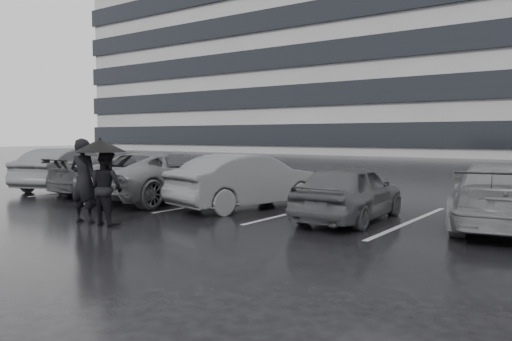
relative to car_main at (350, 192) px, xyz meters
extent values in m
plane|color=black|center=(-2.23, -1.86, -0.64)|extent=(160.00, 160.00, 0.00)
cube|color=gray|center=(-24.23, 46.14, 13.36)|extent=(60.00, 25.00, 28.00)
cube|color=black|center=(-24.23, 46.14, 1.36)|extent=(60.60, 25.60, 2.20)
cube|color=black|center=(-24.23, 46.14, 5.36)|extent=(60.60, 25.60, 2.20)
cube|color=black|center=(-24.23, 46.14, 9.36)|extent=(60.60, 25.60, 2.20)
cube|color=black|center=(-24.23, 46.14, 13.36)|extent=(60.60, 25.60, 2.20)
cube|color=black|center=(-24.23, 46.14, 17.36)|extent=(60.60, 25.60, 2.20)
imported|color=black|center=(0.00, 0.00, 0.00)|extent=(1.76, 3.87, 1.29)
imported|color=#313234|center=(-3.03, 0.24, 0.07)|extent=(2.50, 4.58, 1.43)
imported|color=#47474A|center=(-6.10, 0.22, 0.08)|extent=(2.82, 5.39, 1.45)
imported|color=black|center=(-8.38, 0.26, -0.01)|extent=(2.04, 4.46, 1.27)
imported|color=#313234|center=(-11.02, 0.30, 0.09)|extent=(2.98, 4.72, 1.47)
imported|color=#47474A|center=(2.91, 0.96, 0.04)|extent=(2.83, 5.03, 1.37)
imported|color=black|center=(-4.63, -3.64, 0.28)|extent=(0.77, 0.60, 1.85)
imported|color=black|center=(-4.00, -3.53, 0.15)|extent=(0.78, 0.61, 1.59)
cylinder|color=black|center=(-4.16, -3.54, 0.16)|extent=(0.02, 0.02, 1.60)
cone|color=black|center=(-4.16, -3.54, 1.06)|extent=(1.10, 1.10, 0.28)
sphere|color=black|center=(-4.16, -3.54, 1.20)|extent=(0.05, 0.05, 0.05)
cube|color=#959597|center=(-12.83, 0.64, -0.64)|extent=(0.12, 5.00, 0.00)
cube|color=#959597|center=(-10.03, 0.64, -0.64)|extent=(0.12, 5.00, 0.00)
cube|color=#959597|center=(-7.23, 0.64, -0.64)|extent=(0.12, 5.00, 0.00)
cube|color=#959597|center=(-4.43, 0.64, -0.64)|extent=(0.12, 5.00, 0.00)
cube|color=#959597|center=(-1.63, 0.64, -0.64)|extent=(0.12, 5.00, 0.00)
cube|color=#959597|center=(1.17, 0.64, -0.64)|extent=(0.12, 5.00, 0.00)
camera|label=1|loc=(4.78, -10.25, 1.27)|focal=35.00mm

